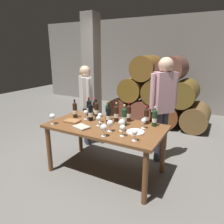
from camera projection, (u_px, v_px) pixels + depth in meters
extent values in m
plane|color=#66635E|center=(106.00, 171.00, 3.25)|extent=(14.00, 14.00, 0.00)
cube|color=gray|center=(175.00, 64.00, 6.39)|extent=(10.00, 0.24, 2.80)
cylinder|color=brown|center=(124.00, 107.00, 5.79)|extent=(0.60, 0.90, 0.60)
cylinder|color=brown|center=(145.00, 110.00, 5.50)|extent=(0.60, 0.90, 0.60)
cylinder|color=brown|center=(169.00, 113.00, 5.21)|extent=(0.60, 0.90, 0.60)
cylinder|color=brown|center=(196.00, 117.00, 4.92)|extent=(0.60, 0.90, 0.60)
cylinder|color=brown|center=(135.00, 88.00, 5.49)|extent=(0.60, 0.90, 0.60)
cylinder|color=brown|center=(158.00, 91.00, 5.20)|extent=(0.60, 0.90, 0.60)
cylinder|color=brown|center=(184.00, 93.00, 4.91)|extent=(0.60, 0.90, 0.60)
cylinder|color=brown|center=(147.00, 68.00, 5.19)|extent=(0.60, 0.90, 0.60)
cylinder|color=brown|center=(173.00, 69.00, 4.90)|extent=(0.60, 0.90, 0.60)
cube|color=gray|center=(92.00, 73.00, 4.83)|extent=(0.32, 0.32, 2.60)
cube|color=brown|center=(105.00, 127.00, 3.04)|extent=(1.70, 0.90, 0.04)
cylinder|color=brown|center=(49.00, 149.00, 3.18)|extent=(0.07, 0.07, 0.72)
cylinder|color=brown|center=(145.00, 178.00, 2.47)|extent=(0.07, 0.07, 0.72)
cylinder|color=brown|center=(80.00, 132.00, 3.83)|extent=(0.07, 0.07, 0.72)
cylinder|color=brown|center=(163.00, 151.00, 3.12)|extent=(0.07, 0.07, 0.72)
cylinder|color=black|center=(89.00, 109.00, 3.46)|extent=(0.07, 0.07, 0.22)
sphere|color=black|center=(89.00, 102.00, 3.43)|extent=(0.07, 0.07, 0.07)
cylinder|color=black|center=(89.00, 101.00, 3.42)|extent=(0.03, 0.03, 0.07)
cylinder|color=#B21E23|center=(89.00, 98.00, 3.41)|extent=(0.03, 0.03, 0.02)
cylinder|color=silver|center=(89.00, 110.00, 3.47)|extent=(0.07, 0.07, 0.07)
cylinder|color=black|center=(129.00, 115.00, 3.18)|extent=(0.07, 0.07, 0.21)
sphere|color=black|center=(129.00, 107.00, 3.15)|extent=(0.07, 0.07, 0.07)
cylinder|color=black|center=(129.00, 106.00, 3.14)|extent=(0.03, 0.03, 0.07)
cylinder|color=#B21E23|center=(129.00, 103.00, 3.13)|extent=(0.03, 0.03, 0.02)
cylinder|color=silver|center=(129.00, 115.00, 3.18)|extent=(0.07, 0.07, 0.06)
cylinder|color=#19381E|center=(124.00, 118.00, 3.00)|extent=(0.07, 0.07, 0.22)
sphere|color=#19381E|center=(124.00, 111.00, 2.97)|extent=(0.07, 0.07, 0.07)
cylinder|color=#19381E|center=(124.00, 109.00, 2.96)|extent=(0.03, 0.03, 0.07)
cylinder|color=tan|center=(124.00, 105.00, 2.94)|extent=(0.03, 0.03, 0.03)
cylinder|color=silver|center=(124.00, 119.00, 3.00)|extent=(0.07, 0.07, 0.07)
cylinder|color=black|center=(91.00, 114.00, 3.21)|extent=(0.07, 0.07, 0.22)
sphere|color=black|center=(90.00, 106.00, 3.18)|extent=(0.07, 0.07, 0.07)
cylinder|color=black|center=(90.00, 104.00, 3.17)|extent=(0.03, 0.03, 0.07)
cylinder|color=black|center=(90.00, 101.00, 3.16)|extent=(0.03, 0.03, 0.03)
cylinder|color=silver|center=(91.00, 114.00, 3.22)|extent=(0.07, 0.07, 0.07)
cylinder|color=black|center=(109.00, 117.00, 3.07)|extent=(0.07, 0.07, 0.22)
sphere|color=black|center=(108.00, 109.00, 3.04)|extent=(0.07, 0.07, 0.07)
cylinder|color=black|center=(108.00, 108.00, 3.03)|extent=(0.03, 0.03, 0.07)
cylinder|color=black|center=(108.00, 104.00, 3.02)|extent=(0.03, 0.03, 0.02)
cylinder|color=silver|center=(109.00, 117.00, 3.07)|extent=(0.07, 0.07, 0.06)
cylinder|color=black|center=(116.00, 115.00, 3.18)|extent=(0.07, 0.07, 0.21)
sphere|color=black|center=(116.00, 108.00, 3.15)|extent=(0.07, 0.07, 0.07)
cylinder|color=black|center=(116.00, 106.00, 3.14)|extent=(0.03, 0.03, 0.07)
cylinder|color=tan|center=(116.00, 103.00, 3.13)|extent=(0.03, 0.03, 0.02)
cylinder|color=silver|center=(116.00, 115.00, 3.18)|extent=(0.07, 0.07, 0.06)
cylinder|color=black|center=(97.00, 111.00, 3.36)|extent=(0.07, 0.07, 0.21)
sphere|color=black|center=(96.00, 104.00, 3.33)|extent=(0.07, 0.07, 0.07)
cylinder|color=black|center=(96.00, 103.00, 3.32)|extent=(0.03, 0.03, 0.07)
cylinder|color=black|center=(96.00, 100.00, 3.31)|extent=(0.03, 0.03, 0.02)
cylinder|color=silver|center=(97.00, 112.00, 3.37)|extent=(0.07, 0.07, 0.06)
cylinder|color=black|center=(146.00, 118.00, 3.07)|extent=(0.07, 0.07, 0.19)
sphere|color=black|center=(147.00, 111.00, 3.04)|extent=(0.07, 0.07, 0.07)
cylinder|color=black|center=(147.00, 109.00, 3.03)|extent=(0.03, 0.03, 0.06)
cylinder|color=#B21E23|center=(147.00, 107.00, 3.02)|extent=(0.03, 0.03, 0.02)
cylinder|color=silver|center=(146.00, 118.00, 3.07)|extent=(0.07, 0.07, 0.06)
cylinder|color=black|center=(95.00, 109.00, 3.49)|extent=(0.07, 0.07, 0.20)
sphere|color=black|center=(95.00, 103.00, 3.46)|extent=(0.07, 0.07, 0.07)
cylinder|color=black|center=(95.00, 101.00, 3.45)|extent=(0.03, 0.03, 0.06)
cylinder|color=#B21E23|center=(95.00, 99.00, 3.44)|extent=(0.03, 0.03, 0.02)
cylinder|color=silver|center=(95.00, 110.00, 3.49)|extent=(0.07, 0.07, 0.06)
cylinder|color=black|center=(75.00, 111.00, 3.36)|extent=(0.07, 0.07, 0.21)
sphere|color=black|center=(75.00, 105.00, 3.33)|extent=(0.07, 0.07, 0.07)
cylinder|color=black|center=(75.00, 103.00, 3.32)|extent=(0.03, 0.03, 0.07)
cylinder|color=black|center=(74.00, 100.00, 3.31)|extent=(0.03, 0.03, 0.02)
cylinder|color=silver|center=(75.00, 112.00, 3.37)|extent=(0.07, 0.07, 0.06)
cylinder|color=#19381E|center=(108.00, 113.00, 3.25)|extent=(0.07, 0.07, 0.21)
sphere|color=#19381E|center=(108.00, 106.00, 3.21)|extent=(0.07, 0.07, 0.07)
cylinder|color=#19381E|center=(108.00, 105.00, 3.21)|extent=(0.03, 0.03, 0.07)
cylinder|color=gold|center=(108.00, 102.00, 3.19)|extent=(0.03, 0.03, 0.02)
cylinder|color=silver|center=(108.00, 114.00, 3.25)|extent=(0.07, 0.07, 0.06)
cylinder|color=#19381E|center=(154.00, 119.00, 2.98)|extent=(0.07, 0.07, 0.20)
sphere|color=#19381E|center=(155.00, 112.00, 2.95)|extent=(0.07, 0.07, 0.07)
cylinder|color=#19381E|center=(155.00, 110.00, 2.94)|extent=(0.03, 0.03, 0.06)
cylinder|color=silver|center=(155.00, 107.00, 2.93)|extent=(0.03, 0.03, 0.02)
cylinder|color=silver|center=(154.00, 120.00, 2.98)|extent=(0.07, 0.07, 0.06)
cylinder|color=white|center=(135.00, 141.00, 2.51)|extent=(0.06, 0.06, 0.00)
cylinder|color=white|center=(135.00, 137.00, 2.50)|extent=(0.01, 0.01, 0.07)
sphere|color=white|center=(135.00, 132.00, 2.48)|extent=(0.07, 0.07, 0.07)
cylinder|color=white|center=(100.00, 122.00, 3.16)|extent=(0.06, 0.06, 0.00)
cylinder|color=white|center=(100.00, 120.00, 3.15)|extent=(0.01, 0.01, 0.07)
sphere|color=white|center=(100.00, 115.00, 3.13)|extent=(0.07, 0.07, 0.07)
cylinder|color=white|center=(122.00, 136.00, 2.66)|extent=(0.06, 0.06, 0.00)
cylinder|color=white|center=(122.00, 133.00, 2.64)|extent=(0.01, 0.01, 0.07)
sphere|color=white|center=(123.00, 128.00, 2.62)|extent=(0.08, 0.08, 0.08)
cylinder|color=white|center=(53.00, 124.00, 3.09)|extent=(0.06, 0.06, 0.00)
cylinder|color=white|center=(53.00, 121.00, 3.08)|extent=(0.01, 0.01, 0.07)
sphere|color=white|center=(52.00, 116.00, 3.06)|extent=(0.09, 0.09, 0.09)
cylinder|color=white|center=(122.00, 131.00, 2.82)|extent=(0.06, 0.06, 0.00)
cylinder|color=white|center=(122.00, 128.00, 2.81)|extent=(0.01, 0.01, 0.07)
sphere|color=white|center=(122.00, 123.00, 2.79)|extent=(0.09, 0.09, 0.09)
cylinder|color=white|center=(104.00, 136.00, 2.65)|extent=(0.06, 0.06, 0.00)
cylinder|color=white|center=(104.00, 133.00, 2.64)|extent=(0.01, 0.01, 0.07)
sphere|color=white|center=(104.00, 127.00, 2.62)|extent=(0.09, 0.09, 0.09)
cylinder|color=white|center=(110.00, 131.00, 2.81)|extent=(0.06, 0.06, 0.00)
cylinder|color=white|center=(110.00, 128.00, 2.80)|extent=(0.01, 0.01, 0.07)
sphere|color=white|center=(110.00, 123.00, 2.78)|extent=(0.09, 0.09, 0.09)
cylinder|color=white|center=(99.00, 126.00, 3.02)|extent=(0.06, 0.06, 0.00)
cylinder|color=white|center=(99.00, 123.00, 3.01)|extent=(0.01, 0.01, 0.07)
sphere|color=white|center=(99.00, 118.00, 2.99)|extent=(0.07, 0.07, 0.07)
cylinder|color=white|center=(86.00, 119.00, 3.31)|extent=(0.06, 0.06, 0.00)
cylinder|color=white|center=(86.00, 117.00, 3.30)|extent=(0.01, 0.01, 0.07)
sphere|color=white|center=(86.00, 112.00, 3.28)|extent=(0.07, 0.07, 0.07)
cylinder|color=white|center=(143.00, 128.00, 2.92)|extent=(0.06, 0.06, 0.00)
cylinder|color=white|center=(143.00, 125.00, 2.91)|extent=(0.01, 0.01, 0.07)
sphere|color=white|center=(144.00, 121.00, 2.89)|extent=(0.07, 0.07, 0.07)
cube|color=#936038|center=(72.00, 121.00, 3.17)|extent=(0.23, 0.18, 0.03)
cube|color=#B2A893|center=(81.00, 127.00, 2.92)|extent=(0.25, 0.21, 0.03)
cylinder|color=white|center=(135.00, 132.00, 2.77)|extent=(0.24, 0.24, 0.01)
cylinder|color=#383842|center=(164.00, 136.00, 3.49)|extent=(0.11, 0.11, 0.85)
cylinder|color=#383842|center=(158.00, 137.00, 3.45)|extent=(0.11, 0.11, 0.85)
cube|color=#CC9EA8|center=(164.00, 93.00, 3.26)|extent=(0.34, 0.36, 0.64)
cylinder|color=#CC9EA8|center=(175.00, 90.00, 3.32)|extent=(0.08, 0.08, 0.54)
cylinder|color=#CC9EA8|center=(153.00, 91.00, 3.18)|extent=(0.08, 0.08, 0.54)
sphere|color=tan|center=(166.00, 65.00, 3.14)|extent=(0.23, 0.23, 0.23)
cylinder|color=#383842|center=(86.00, 124.00, 4.19)|extent=(0.11, 0.11, 0.77)
cylinder|color=#383842|center=(88.00, 126.00, 4.09)|extent=(0.11, 0.11, 0.77)
cube|color=silver|center=(86.00, 92.00, 3.95)|extent=(0.36, 0.34, 0.58)
cylinder|color=silver|center=(83.00, 88.00, 4.13)|extent=(0.08, 0.08, 0.49)
cylinder|color=silver|center=(88.00, 92.00, 3.76)|extent=(0.08, 0.08, 0.49)
sphere|color=tan|center=(85.00, 71.00, 3.84)|extent=(0.21, 0.21, 0.21)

